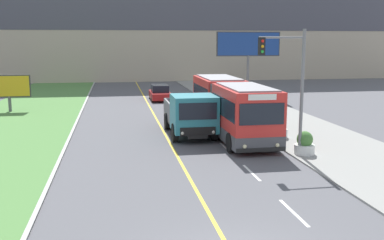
{
  "coord_description": "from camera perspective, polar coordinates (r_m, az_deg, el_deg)",
  "views": [
    {
      "loc": [
        -2.93,
        -10.01,
        5.56
      ],
      "look_at": [
        1.1,
        13.21,
        1.4
      ],
      "focal_mm": 42.0,
      "sensor_mm": 36.0,
      "label": 1
    }
  ],
  "objects": [
    {
      "name": "planter_round_second",
      "position": [
        26.28,
        11.01,
        -1.11
      ],
      "size": [
        0.96,
        0.96,
        1.13
      ],
      "color": "silver",
      "rests_on": "sidewalk_right"
    },
    {
      "name": "city_bus",
      "position": [
        27.22,
        4.92,
        1.66
      ],
      "size": [
        2.68,
        11.83,
        3.2
      ],
      "color": "red",
      "rests_on": "ground_plane"
    },
    {
      "name": "apartment_block_background",
      "position": [
        66.21,
        -7.51,
        13.76
      ],
      "size": [
        80.0,
        8.04,
        19.96
      ],
      "color": "#BCAD93",
      "rests_on": "ground_plane"
    },
    {
      "name": "car_distant",
      "position": [
        42.88,
        -4.1,
        3.46
      ],
      "size": [
        1.8,
        4.3,
        1.45
      ],
      "color": "maroon",
      "rests_on": "ground_plane"
    },
    {
      "name": "planter_round_near",
      "position": [
        22.67,
        14.11,
        -2.99
      ],
      "size": [
        0.99,
        0.99,
        1.14
      ],
      "color": "silver",
      "rests_on": "sidewalk_right"
    },
    {
      "name": "lane_marking_centre",
      "position": [
        13.96,
        4.86,
        -13.48
      ],
      "size": [
        2.88,
        140.0,
        0.01
      ],
      "color": "gold",
      "rests_on": "ground_plane"
    },
    {
      "name": "planter_round_third",
      "position": [
        29.88,
        8.21,
        0.34
      ],
      "size": [
        0.99,
        0.99,
        1.16
      ],
      "color": "silver",
      "rests_on": "sidewalk_right"
    },
    {
      "name": "dump_truck",
      "position": [
        26.0,
        -0.06,
        0.59
      ],
      "size": [
        2.53,
        6.4,
        2.56
      ],
      "color": "black",
      "rests_on": "ground_plane"
    },
    {
      "name": "billboard_small",
      "position": [
        38.3,
        -22.26,
        3.89
      ],
      "size": [
        3.32,
        0.24,
        2.93
      ],
      "color": "#59595B",
      "rests_on": "ground_plane"
    },
    {
      "name": "billboard_large",
      "position": [
        42.69,
        7.17,
        9.24
      ],
      "size": [
        6.06,
        0.24,
        6.41
      ],
      "color": "#59595B",
      "rests_on": "ground_plane"
    },
    {
      "name": "traffic_light_mast",
      "position": [
        21.67,
        12.33,
        5.34
      ],
      "size": [
        2.28,
        0.32,
        6.12
      ],
      "color": "slate",
      "rests_on": "ground_plane"
    }
  ]
}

